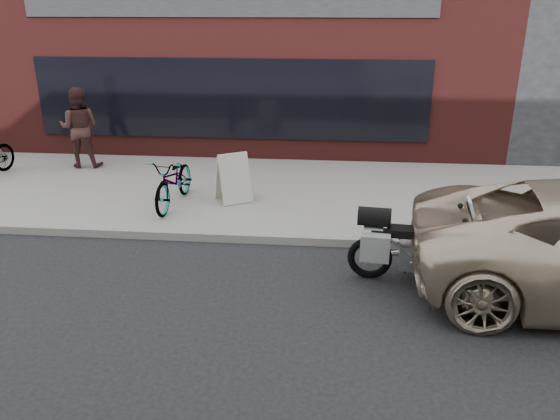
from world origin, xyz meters
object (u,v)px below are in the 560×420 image
bicycle_front (174,181)px  motorcycle (412,246)px  cafe_patron_left (79,128)px  sandwich_sign (233,177)px

bicycle_front → motorcycle: bearing=-26.8°
motorcycle → bicycle_front: (-4.35, 2.58, 0.06)m
motorcycle → cafe_patron_left: size_ratio=1.13×
motorcycle → bicycle_front: 5.06m
bicycle_front → sandwich_sign: bicycle_front is taller
bicycle_front → cafe_patron_left: 3.95m
motorcycle → sandwich_sign: (-3.23, 2.95, 0.05)m
motorcycle → bicycle_front: motorcycle is taller
motorcycle → bicycle_front: size_ratio=1.13×
sandwich_sign → cafe_patron_left: size_ratio=0.51×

